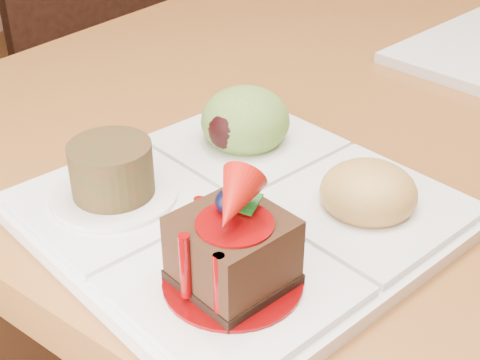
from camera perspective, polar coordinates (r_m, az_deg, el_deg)
The scene contains 2 objects.
chair_left at distance 1.39m, azimuth -8.46°, elevation 13.07°, with size 0.57×0.57×1.05m.
sampler_plate at distance 0.49m, azimuth 0.18°, elevation -1.13°, with size 0.31×0.31×0.10m.
Camera 1 is at (0.16, -1.07, 1.04)m, focal length 50.00 mm.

